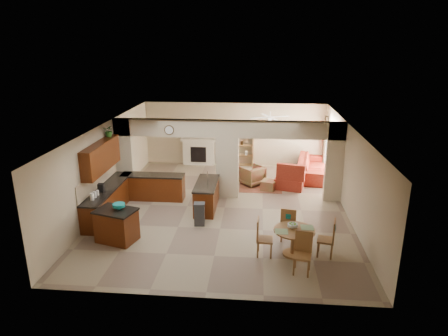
# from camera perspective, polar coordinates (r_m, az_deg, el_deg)

# --- Properties ---
(floor) EXTENTS (10.00, 10.00, 0.00)m
(floor) POSITION_cam_1_polar(r_m,az_deg,el_deg) (13.56, 0.11, -5.66)
(floor) COLOR gray
(floor) RESTS_ON ground
(ceiling) EXTENTS (10.00, 10.00, 0.00)m
(ceiling) POSITION_cam_1_polar(r_m,az_deg,el_deg) (12.71, 0.12, 6.00)
(ceiling) COLOR white
(ceiling) RESTS_ON wall_back
(wall_back) EXTENTS (8.00, 0.00, 8.00)m
(wall_back) POSITION_cam_1_polar(r_m,az_deg,el_deg) (17.89, 1.50, 4.84)
(wall_back) COLOR #BCB08A
(wall_back) RESTS_ON floor
(wall_front) EXTENTS (8.00, 0.00, 8.00)m
(wall_front) POSITION_cam_1_polar(r_m,az_deg,el_deg) (8.47, -2.85, -10.33)
(wall_front) COLOR #BCB08A
(wall_front) RESTS_ON floor
(wall_left) EXTENTS (0.00, 10.00, 10.00)m
(wall_left) POSITION_cam_1_polar(r_m,az_deg,el_deg) (13.98, -16.45, 0.42)
(wall_left) COLOR #BCB08A
(wall_left) RESTS_ON floor
(wall_right) EXTENTS (0.00, 10.00, 10.00)m
(wall_right) POSITION_cam_1_polar(r_m,az_deg,el_deg) (13.35, 17.48, -0.48)
(wall_right) COLOR #BCB08A
(wall_right) RESTS_ON floor
(partition_left_pier) EXTENTS (0.60, 0.25, 2.80)m
(partition_left_pier) POSITION_cam_1_polar(r_m,az_deg,el_deg) (14.77, -14.00, 1.54)
(partition_left_pier) COLOR #BCB08A
(partition_left_pier) RESTS_ON floor
(partition_center_pier) EXTENTS (0.80, 0.25, 2.20)m
(partition_center_pier) POSITION_cam_1_polar(r_m,az_deg,el_deg) (14.11, 0.46, 0.05)
(partition_center_pier) COLOR #BCB08A
(partition_center_pier) RESTS_ON floor
(partition_right_pier) EXTENTS (0.60, 0.25, 2.80)m
(partition_right_pier) POSITION_cam_1_polar(r_m,az_deg,el_deg) (14.23, 15.49, 0.80)
(partition_right_pier) COLOR #BCB08A
(partition_right_pier) RESTS_ON floor
(partition_header) EXTENTS (8.00, 0.25, 0.60)m
(partition_header) POSITION_cam_1_polar(r_m,az_deg,el_deg) (13.75, 0.48, 5.62)
(partition_header) COLOR #BCB08A
(partition_header) RESTS_ON partition_center_pier
(kitchen_counter) EXTENTS (2.52, 3.29, 1.48)m
(kitchen_counter) POSITION_cam_1_polar(r_m,az_deg,el_deg) (13.81, -13.62, -3.67)
(kitchen_counter) COLOR #3F1807
(kitchen_counter) RESTS_ON floor
(upper_cabinets) EXTENTS (0.35, 2.40, 0.90)m
(upper_cabinets) POSITION_cam_1_polar(r_m,az_deg,el_deg) (13.06, -17.15, 1.54)
(upper_cabinets) COLOR #3F1807
(upper_cabinets) RESTS_ON wall_left
(peninsula) EXTENTS (0.70, 1.85, 0.91)m
(peninsula) POSITION_cam_1_polar(r_m,az_deg,el_deg) (13.34, -2.51, -3.96)
(peninsula) COLOR #3F1807
(peninsula) RESTS_ON floor
(wall_clock) EXTENTS (0.34, 0.03, 0.34)m
(wall_clock) POSITION_cam_1_polar(r_m,az_deg,el_deg) (13.92, -7.85, 5.39)
(wall_clock) COLOR #533B1B
(wall_clock) RESTS_ON partition_header
(rug) EXTENTS (1.60, 1.30, 0.01)m
(rug) POSITION_cam_1_polar(r_m,az_deg,el_deg) (15.47, 5.22, -2.70)
(rug) COLOR brown
(rug) RESTS_ON floor
(fireplace) EXTENTS (1.60, 0.35, 1.20)m
(fireplace) POSITION_cam_1_polar(r_m,az_deg,el_deg) (18.08, -3.63, 2.39)
(fireplace) COLOR beige
(fireplace) RESTS_ON floor
(shelving_unit) EXTENTS (1.00, 0.32, 1.80)m
(shelving_unit) POSITION_cam_1_polar(r_m,az_deg,el_deg) (17.81, 2.57, 3.12)
(shelving_unit) COLOR brown
(shelving_unit) RESTS_ON floor
(window_a) EXTENTS (0.02, 0.90, 1.90)m
(window_a) POSITION_cam_1_polar(r_m,az_deg,el_deg) (15.56, 15.60, 1.45)
(window_a) COLOR white
(window_a) RESTS_ON wall_right
(window_b) EXTENTS (0.02, 0.90, 1.90)m
(window_b) POSITION_cam_1_polar(r_m,az_deg,el_deg) (17.17, 14.63, 3.04)
(window_b) COLOR white
(window_b) RESTS_ON wall_right
(glazed_door) EXTENTS (0.02, 0.70, 2.10)m
(glazed_door) POSITION_cam_1_polar(r_m,az_deg,el_deg) (16.40, 15.05, 1.78)
(glazed_door) COLOR white
(glazed_door) RESTS_ON wall_right
(drape_a_left) EXTENTS (0.10, 0.28, 2.30)m
(drape_a_left) POSITION_cam_1_polar(r_m,az_deg,el_deg) (14.99, 15.84, 0.82)
(drape_a_left) COLOR #421E1A
(drape_a_left) RESTS_ON wall_right
(drape_a_right) EXTENTS (0.10, 0.28, 2.30)m
(drape_a_right) POSITION_cam_1_polar(r_m,az_deg,el_deg) (16.12, 15.10, 2.05)
(drape_a_right) COLOR #421E1A
(drape_a_right) RESTS_ON wall_right
(drape_b_left) EXTENTS (0.10, 0.28, 2.30)m
(drape_b_left) POSITION_cam_1_polar(r_m,az_deg,el_deg) (16.60, 14.82, 2.52)
(drape_b_left) COLOR #421E1A
(drape_b_left) RESTS_ON wall_right
(drape_b_right) EXTENTS (0.10, 0.28, 2.30)m
(drape_b_right) POSITION_cam_1_polar(r_m,az_deg,el_deg) (17.74, 14.20, 3.53)
(drape_b_right) COLOR #421E1A
(drape_b_right) RESTS_ON wall_right
(ceiling_fan) EXTENTS (1.00, 1.00, 0.10)m
(ceiling_fan) POSITION_cam_1_polar(r_m,az_deg,el_deg) (15.67, 6.59, 7.22)
(ceiling_fan) COLOR white
(ceiling_fan) RESTS_ON ceiling
(kitchen_island) EXTENTS (1.25, 1.04, 0.94)m
(kitchen_island) POSITION_cam_1_polar(r_m,az_deg,el_deg) (11.63, -15.08, -7.90)
(kitchen_island) COLOR #3F1807
(kitchen_island) RESTS_ON floor
(teal_bowl) EXTENTS (0.34, 0.34, 0.16)m
(teal_bowl) POSITION_cam_1_polar(r_m,az_deg,el_deg) (11.44, -14.78, -5.33)
(teal_bowl) COLOR #138382
(teal_bowl) RESTS_ON kitchen_island
(trash_can) EXTENTS (0.33, 0.29, 0.66)m
(trash_can) POSITION_cam_1_polar(r_m,az_deg,el_deg) (12.24, -3.52, -6.70)
(trash_can) COLOR #2D2D2F
(trash_can) RESTS_ON floor
(dining_table) EXTENTS (1.07, 1.07, 0.73)m
(dining_table) POSITION_cam_1_polar(r_m,az_deg,el_deg) (10.68, 9.96, -9.81)
(dining_table) COLOR brown
(dining_table) RESTS_ON floor
(fruit_bowl) EXTENTS (0.27, 0.27, 0.14)m
(fruit_bowl) POSITION_cam_1_polar(r_m,az_deg,el_deg) (10.61, 9.77, -8.12)
(fruit_bowl) COLOR #5EAE25
(fruit_bowl) RESTS_ON dining_table
(sofa) EXTENTS (2.90, 1.49, 0.81)m
(sofa) POSITION_cam_1_polar(r_m,az_deg,el_deg) (16.89, 12.40, 0.15)
(sofa) COLOR maroon
(sofa) RESTS_ON floor
(chaise) EXTENTS (1.21, 1.07, 0.42)m
(chaise) POSITION_cam_1_polar(r_m,az_deg,el_deg) (15.45, 9.31, -2.09)
(chaise) COLOR maroon
(chaise) RESTS_ON floor
(armchair) EXTENTS (1.14, 1.14, 0.74)m
(armchair) POSITION_cam_1_polar(r_m,az_deg,el_deg) (15.62, 4.04, -1.04)
(armchair) COLOR maroon
(armchair) RESTS_ON floor
(ottoman) EXTENTS (0.64, 0.64, 0.37)m
(ottoman) POSITION_cam_1_polar(r_m,az_deg,el_deg) (15.17, 6.39, -2.44)
(ottoman) COLOR maroon
(ottoman) RESTS_ON floor
(plant) EXTENTS (0.36, 0.32, 0.40)m
(plant) POSITION_cam_1_polar(r_m,az_deg,el_deg) (13.67, -16.10, 5.14)
(plant) COLOR #215015
(plant) RESTS_ON upper_cabinets
(chair_north) EXTENTS (0.49, 0.49, 1.02)m
(chair_north) POSITION_cam_1_polar(r_m,az_deg,el_deg) (11.30, 9.19, -7.82)
(chair_north) COLOR brown
(chair_north) RESTS_ON floor
(chair_east) EXTENTS (0.50, 0.50, 1.02)m
(chair_east) POSITION_cam_1_polar(r_m,az_deg,el_deg) (10.79, 14.82, -9.49)
(chair_east) COLOR brown
(chair_east) RESTS_ON floor
(chair_south) EXTENTS (0.49, 0.49, 1.02)m
(chair_south) POSITION_cam_1_polar(r_m,az_deg,el_deg) (10.00, 11.20, -11.50)
(chair_south) COLOR brown
(chair_south) RESTS_ON floor
(chair_west) EXTENTS (0.44, 0.44, 1.02)m
(chair_west) POSITION_cam_1_polar(r_m,az_deg,el_deg) (10.55, 5.41, -9.61)
(chair_west) COLOR brown
(chair_west) RESTS_ON floor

